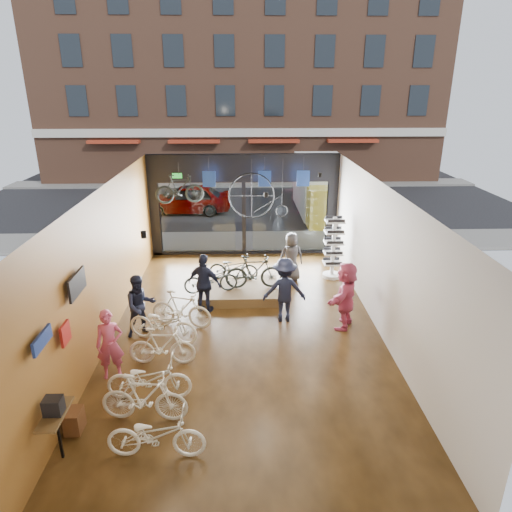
{
  "coord_description": "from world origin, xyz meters",
  "views": [
    {
      "loc": [
        -0.09,
        -10.62,
        6.13
      ],
      "look_at": [
        0.31,
        1.4,
        1.6
      ],
      "focal_mm": 32.0,
      "sensor_mm": 36.0,
      "label": 1
    }
  ],
  "objects_px": {
    "sunglasses_rack": "(333,248)",
    "display_bike_mid": "(254,272)",
    "floor_bike_3": "(162,346)",
    "customer_5": "(346,295)",
    "floor_bike_0": "(156,435)",
    "floor_bike_5": "(181,309)",
    "customer_4": "(291,257)",
    "customer_2": "(205,284)",
    "penny_farthing": "(261,197)",
    "hung_bike": "(179,189)",
    "display_bike_left": "(211,279)",
    "street_car": "(187,199)",
    "floor_bike_1": "(144,398)",
    "customer_3": "(284,290)",
    "floor_bike_2": "(149,379)",
    "display_platform": "(239,291)",
    "floor_bike_4": "(163,324)",
    "box_truck": "(325,190)",
    "customer_0": "(110,344)",
    "customer_1": "(141,306)",
    "display_bike_right": "(234,267)"
  },
  "relations": [
    {
      "from": "display_bike_mid",
      "to": "customer_4",
      "type": "distance_m",
      "value": 1.78
    },
    {
      "from": "floor_bike_2",
      "to": "customer_2",
      "type": "bearing_deg",
      "value": -12.74
    },
    {
      "from": "street_car",
      "to": "floor_bike_4",
      "type": "bearing_deg",
      "value": 3.31
    },
    {
      "from": "customer_3",
      "to": "penny_farthing",
      "type": "height_order",
      "value": "penny_farthing"
    },
    {
      "from": "street_car",
      "to": "floor_bike_3",
      "type": "height_order",
      "value": "street_car"
    },
    {
      "from": "floor_bike_0",
      "to": "floor_bike_5",
      "type": "distance_m",
      "value": 4.63
    },
    {
      "from": "floor_bike_0",
      "to": "customer_0",
      "type": "relative_size",
      "value": 1.06
    },
    {
      "from": "floor_bike_2",
      "to": "floor_bike_4",
      "type": "height_order",
      "value": "floor_bike_4"
    },
    {
      "from": "display_platform",
      "to": "customer_4",
      "type": "distance_m",
      "value": 2.18
    },
    {
      "from": "hung_bike",
      "to": "display_bike_left",
      "type": "bearing_deg",
      "value": -164.99
    },
    {
      "from": "floor_bike_5",
      "to": "customer_1",
      "type": "xyz_separation_m",
      "value": [
        -0.97,
        -0.41,
        0.32
      ]
    },
    {
      "from": "floor_bike_3",
      "to": "hung_bike",
      "type": "height_order",
      "value": "hung_bike"
    },
    {
      "from": "floor_bike_5",
      "to": "display_platform",
      "type": "height_order",
      "value": "floor_bike_5"
    },
    {
      "from": "street_car",
      "to": "display_bike_left",
      "type": "distance_m",
      "value": 10.33
    },
    {
      "from": "hung_bike",
      "to": "display_platform",
      "type": "bearing_deg",
      "value": -146.0
    },
    {
      "from": "box_truck",
      "to": "penny_farthing",
      "type": "xyz_separation_m",
      "value": [
        -3.37,
        -6.24,
        1.13
      ]
    },
    {
      "from": "display_bike_mid",
      "to": "sunglasses_rack",
      "type": "xyz_separation_m",
      "value": [
        2.68,
        1.46,
        0.23
      ]
    },
    {
      "from": "display_bike_mid",
      "to": "penny_farthing",
      "type": "distance_m",
      "value": 3.17
    },
    {
      "from": "floor_bike_4",
      "to": "floor_bike_3",
      "type": "bearing_deg",
      "value": -155.6
    },
    {
      "from": "floor_bike_4",
      "to": "display_bike_right",
      "type": "xyz_separation_m",
      "value": [
        1.74,
        3.17,
        0.22
      ]
    },
    {
      "from": "customer_4",
      "to": "customer_2",
      "type": "bearing_deg",
      "value": 33.2
    },
    {
      "from": "customer_0",
      "to": "customer_1",
      "type": "relative_size",
      "value": 0.98
    },
    {
      "from": "floor_bike_3",
      "to": "customer_2",
      "type": "xyz_separation_m",
      "value": [
        0.81,
        2.6,
        0.4
      ]
    },
    {
      "from": "floor_bike_5",
      "to": "customer_3",
      "type": "height_order",
      "value": "customer_3"
    },
    {
      "from": "floor_bike_1",
      "to": "customer_3",
      "type": "height_order",
      "value": "customer_3"
    },
    {
      "from": "display_bike_right",
      "to": "hung_bike",
      "type": "height_order",
      "value": "hung_bike"
    },
    {
      "from": "customer_3",
      "to": "floor_bike_4",
      "type": "bearing_deg",
      "value": 18.89
    },
    {
      "from": "sunglasses_rack",
      "to": "display_bike_mid",
      "type": "bearing_deg",
      "value": -146.68
    },
    {
      "from": "floor_bike_1",
      "to": "penny_farthing",
      "type": "xyz_separation_m",
      "value": [
        2.6,
        8.11,
        1.99
      ]
    },
    {
      "from": "floor_bike_1",
      "to": "floor_bike_5",
      "type": "distance_m",
      "value": 3.69
    },
    {
      "from": "floor_bike_3",
      "to": "display_bike_mid",
      "type": "bearing_deg",
      "value": -29.45
    },
    {
      "from": "floor_bike_1",
      "to": "hung_bike",
      "type": "distance_m",
      "value": 7.93
    },
    {
      "from": "floor_bike_3",
      "to": "floor_bike_5",
      "type": "bearing_deg",
      "value": -4.53
    },
    {
      "from": "customer_2",
      "to": "customer_4",
      "type": "bearing_deg",
      "value": -116.6
    },
    {
      "from": "hung_bike",
      "to": "floor_bike_5",
      "type": "bearing_deg",
      "value": 175.95
    },
    {
      "from": "street_car",
      "to": "floor_bike_1",
      "type": "relative_size",
      "value": 2.56
    },
    {
      "from": "floor_bike_4",
      "to": "customer_3",
      "type": "height_order",
      "value": "customer_3"
    },
    {
      "from": "floor_bike_2",
      "to": "floor_bike_4",
      "type": "relative_size",
      "value": 0.95
    },
    {
      "from": "floor_bike_2",
      "to": "display_bike_left",
      "type": "bearing_deg",
      "value": -12.43
    },
    {
      "from": "box_truck",
      "to": "hung_bike",
      "type": "bearing_deg",
      "value": -131.82
    },
    {
      "from": "box_truck",
      "to": "customer_3",
      "type": "distance_m",
      "value": 10.81
    },
    {
      "from": "customer_4",
      "to": "hung_bike",
      "type": "xyz_separation_m",
      "value": [
        -3.65,
        0.86,
        2.1
      ]
    },
    {
      "from": "display_bike_mid",
      "to": "penny_farthing",
      "type": "bearing_deg",
      "value": -9.53
    },
    {
      "from": "floor_bike_1",
      "to": "customer_5",
      "type": "bearing_deg",
      "value": -47.3
    },
    {
      "from": "floor_bike_5",
      "to": "customer_5",
      "type": "bearing_deg",
      "value": -75.49
    },
    {
      "from": "street_car",
      "to": "customer_5",
      "type": "height_order",
      "value": "customer_5"
    },
    {
      "from": "floor_bike_5",
      "to": "hung_bike",
      "type": "height_order",
      "value": "hung_bike"
    },
    {
      "from": "floor_bike_3",
      "to": "customer_5",
      "type": "relative_size",
      "value": 0.84
    },
    {
      "from": "customer_5",
      "to": "penny_farthing",
      "type": "height_order",
      "value": "penny_farthing"
    },
    {
      "from": "display_bike_mid",
      "to": "floor_bike_5",
      "type": "bearing_deg",
      "value": 128.75
    }
  ]
}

